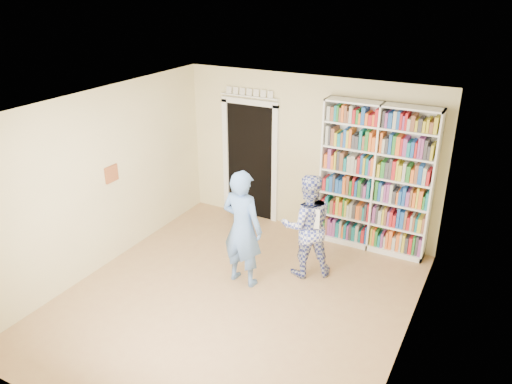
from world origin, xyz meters
TOP-DOWN VIEW (x-y plane):
  - floor at (0.00, 0.00)m, footprint 5.00×5.00m
  - ceiling at (0.00, 0.00)m, footprint 5.00×5.00m
  - wall_back at (0.00, 2.50)m, footprint 4.50×0.00m
  - wall_left at (-2.25, 0.00)m, footprint 0.00×5.00m
  - wall_right at (2.25, 0.00)m, footprint 0.00×5.00m
  - bookshelf at (1.22, 2.34)m, footprint 1.75×0.33m
  - doorway at (-1.10, 2.48)m, footprint 1.10×0.08m
  - wall_art at (-2.23, 0.20)m, footprint 0.03×0.25m
  - man_blue at (-0.13, 0.47)m, footprint 0.67×0.47m
  - man_plaid at (0.59, 1.11)m, footprint 0.98×0.93m
  - paper_sheet at (0.72, 0.94)m, footprint 0.21×0.05m

SIDE VIEW (x-z plane):
  - floor at x=0.00m, z-range 0.00..0.00m
  - man_plaid at x=0.59m, z-range 0.00..1.59m
  - man_blue at x=-0.13m, z-range 0.00..1.74m
  - paper_sheet at x=0.72m, z-range 0.86..1.16m
  - doorway at x=-1.10m, z-range -0.04..2.39m
  - bookshelf at x=1.22m, z-range 0.01..2.42m
  - wall_back at x=0.00m, z-range -0.90..3.60m
  - wall_left at x=-2.25m, z-range -1.15..3.85m
  - wall_right at x=2.25m, z-range -1.15..3.85m
  - wall_art at x=-2.23m, z-range 1.27..1.52m
  - ceiling at x=0.00m, z-range 2.70..2.70m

